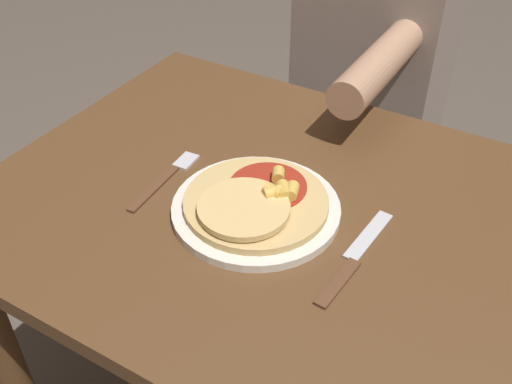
# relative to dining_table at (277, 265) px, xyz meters

# --- Properties ---
(dining_table) EXTENTS (0.93, 0.71, 0.72)m
(dining_table) POSITION_rel_dining_table_xyz_m (0.00, 0.00, 0.00)
(dining_table) COLOR brown
(dining_table) RESTS_ON ground_plane
(plate) EXTENTS (0.26, 0.26, 0.01)m
(plate) POSITION_rel_dining_table_xyz_m (-0.02, -0.04, 0.14)
(plate) COLOR silver
(plate) RESTS_ON dining_table
(pizza) EXTENTS (0.22, 0.22, 0.04)m
(pizza) POSITION_rel_dining_table_xyz_m (-0.02, -0.04, 0.16)
(pizza) COLOR tan
(pizza) RESTS_ON plate
(fork) EXTENTS (0.03, 0.18, 0.00)m
(fork) POSITION_rel_dining_table_xyz_m (-0.19, -0.03, 0.14)
(fork) COLOR brown
(fork) RESTS_ON dining_table
(knife) EXTENTS (0.03, 0.22, 0.00)m
(knife) POSITION_rel_dining_table_xyz_m (0.15, -0.05, 0.14)
(knife) COLOR brown
(knife) RESTS_ON dining_table
(person_diner) EXTENTS (0.32, 0.52, 1.14)m
(person_diner) POSITION_rel_dining_table_xyz_m (-0.07, 0.59, 0.08)
(person_diner) COLOR #2D2D38
(person_diner) RESTS_ON ground_plane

